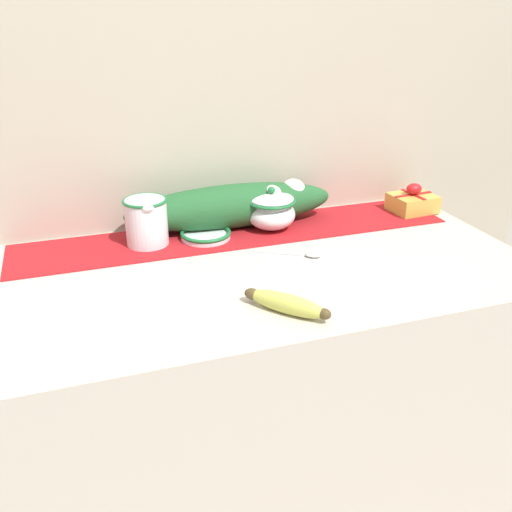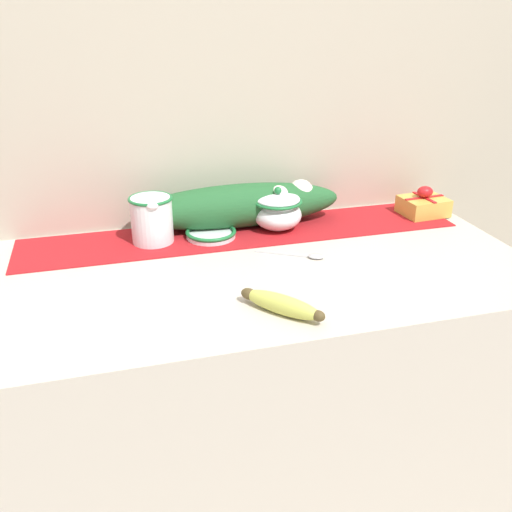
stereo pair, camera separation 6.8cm
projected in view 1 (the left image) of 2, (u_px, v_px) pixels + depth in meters
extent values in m
cube|color=beige|center=(263.00, 422.00, 1.54)|extent=(1.27, 0.67, 0.93)
cube|color=#B7AD99|center=(221.00, 124.00, 1.54)|extent=(2.07, 0.04, 2.40)
cube|color=#A8191E|center=(237.00, 233.00, 1.53)|extent=(1.17, 0.22, 0.00)
cylinder|color=white|center=(146.00, 222.00, 1.44)|extent=(0.11, 0.11, 0.12)
torus|color=#1E7038|center=(145.00, 201.00, 1.41)|extent=(0.11, 0.11, 0.01)
torus|color=white|center=(142.00, 210.00, 1.49)|extent=(0.06, 0.01, 0.06)
ellipsoid|color=white|center=(148.00, 208.00, 1.37)|extent=(0.03, 0.02, 0.02)
ellipsoid|color=white|center=(271.00, 214.00, 1.54)|extent=(0.13, 0.13, 0.08)
torus|color=#1E7038|center=(271.00, 201.00, 1.53)|extent=(0.13, 0.13, 0.01)
ellipsoid|color=white|center=(271.00, 199.00, 1.53)|extent=(0.12, 0.12, 0.03)
sphere|color=#1E7038|center=(271.00, 190.00, 1.52)|extent=(0.02, 0.02, 0.02)
cylinder|color=white|center=(206.00, 236.00, 1.49)|extent=(0.13, 0.13, 0.01)
torus|color=#1E7038|center=(206.00, 233.00, 1.49)|extent=(0.13, 0.13, 0.01)
ellipsoid|color=#CCD156|center=(287.00, 304.00, 1.14)|extent=(0.14, 0.16, 0.04)
ellipsoid|color=brown|center=(253.00, 294.00, 1.17)|extent=(0.04, 0.04, 0.02)
ellipsoid|color=brown|center=(324.00, 314.00, 1.10)|extent=(0.04, 0.04, 0.02)
cube|color=#B7B7BC|center=(278.00, 254.00, 1.41)|extent=(0.12, 0.07, 0.00)
ellipsoid|color=#B7B7BC|center=(313.00, 255.00, 1.39)|extent=(0.05, 0.04, 0.01)
cube|color=white|center=(30.00, 339.00, 1.04)|extent=(0.14, 0.14, 0.02)
cube|color=gold|center=(412.00, 203.00, 1.68)|extent=(0.13, 0.11, 0.05)
cube|color=red|center=(413.00, 194.00, 1.67)|extent=(0.13, 0.02, 0.00)
cube|color=red|center=(413.00, 194.00, 1.67)|extent=(0.02, 0.11, 0.00)
ellipsoid|color=red|center=(414.00, 189.00, 1.66)|extent=(0.05, 0.04, 0.03)
ellipsoid|color=#235B2D|center=(231.00, 206.00, 1.55)|extent=(0.58, 0.13, 0.12)
sphere|color=silver|center=(157.00, 209.00, 1.48)|extent=(0.06, 0.06, 0.06)
sphere|color=silver|center=(197.00, 202.00, 1.52)|extent=(0.05, 0.05, 0.05)
sphere|color=silver|center=(229.00, 196.00, 1.56)|extent=(0.06, 0.06, 0.06)
sphere|color=silver|center=(272.00, 196.00, 1.55)|extent=(0.06, 0.06, 0.06)
sphere|color=silver|center=(293.00, 192.00, 1.59)|extent=(0.07, 0.07, 0.07)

